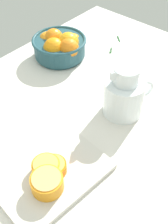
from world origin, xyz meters
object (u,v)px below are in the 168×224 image
at_px(orange_half_1, 46,167).
at_px(fruit_bowl, 60,46).
at_px(orange_half_0, 54,167).
at_px(orange_half_2, 47,183).
at_px(cutting_board, 48,171).
at_px(juice_pitcher, 124,97).

bearing_deg(orange_half_1, fruit_bowl, 40.07).
height_order(orange_half_0, orange_half_2, orange_half_2).
relative_size(cutting_board, orange_half_1, 3.95).
distance_m(juice_pitcher, orange_half_2, 0.37).
height_order(juice_pitcher, orange_half_2, juice_pitcher).
relative_size(fruit_bowl, orange_half_0, 3.12).
height_order(cutting_board, orange_half_1, orange_half_1).
xyz_separation_m(fruit_bowl, cutting_board, (-0.43, -0.36, -0.05)).
xyz_separation_m(fruit_bowl, orange_half_0, (-0.42, -0.38, -0.02)).
bearing_deg(orange_half_0, juice_pitcher, 0.29).
bearing_deg(orange_half_2, orange_half_0, 26.69).
xyz_separation_m(cutting_board, orange_half_2, (-0.04, -0.04, 0.03)).
height_order(juice_pitcher, cutting_board, juice_pitcher).
distance_m(cutting_board, orange_half_2, 0.06).
bearing_deg(orange_half_0, orange_half_2, -153.31).
distance_m(fruit_bowl, juice_pitcher, 0.39).
bearing_deg(orange_half_2, orange_half_1, 49.13).
height_order(fruit_bowl, orange_half_0, fruit_bowl).
bearing_deg(cutting_board, orange_half_0, -63.24).
distance_m(juice_pitcher, orange_half_1, 0.34).
xyz_separation_m(fruit_bowl, juice_pitcher, (-0.09, -0.38, 0.01)).
bearing_deg(fruit_bowl, juice_pitcher, -104.01).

